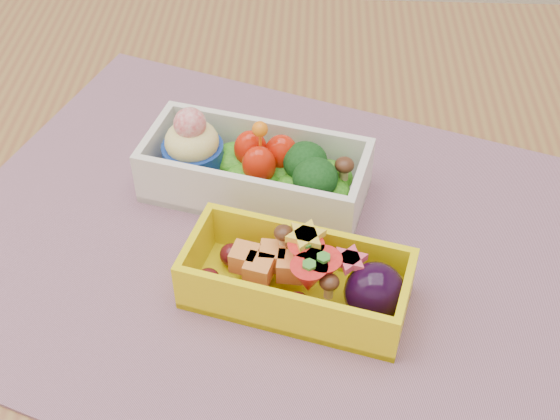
{
  "coord_description": "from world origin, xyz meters",
  "views": [
    {
      "loc": [
        0.02,
        -0.46,
        1.21
      ],
      "look_at": [
        -0.01,
        -0.03,
        0.79
      ],
      "focal_mm": 47.74,
      "sensor_mm": 36.0,
      "label": 1
    }
  ],
  "objects_px": {
    "bento_yellow": "(301,279)",
    "table": "(287,294)",
    "placemat": "(271,247)",
    "bento_white": "(254,169)"
  },
  "relations": [
    {
      "from": "placemat",
      "to": "bento_yellow",
      "type": "relative_size",
      "value": 2.96
    },
    {
      "from": "bento_white",
      "to": "bento_yellow",
      "type": "relative_size",
      "value": 1.13
    },
    {
      "from": "placemat",
      "to": "bento_white",
      "type": "distance_m",
      "value": 0.07
    },
    {
      "from": "bento_yellow",
      "to": "table",
      "type": "bearing_deg",
      "value": 113.62
    },
    {
      "from": "placemat",
      "to": "bento_yellow",
      "type": "bearing_deg",
      "value": -64.84
    },
    {
      "from": "table",
      "to": "bento_yellow",
      "type": "relative_size",
      "value": 6.49
    },
    {
      "from": "table",
      "to": "placemat",
      "type": "bearing_deg",
      "value": -111.28
    },
    {
      "from": "table",
      "to": "placemat",
      "type": "distance_m",
      "value": 0.11
    },
    {
      "from": "table",
      "to": "bento_yellow",
      "type": "xyz_separation_m",
      "value": [
        0.01,
        -0.09,
        0.13
      ]
    },
    {
      "from": "bento_yellow",
      "to": "placemat",
      "type": "bearing_deg",
      "value": 129.9
    }
  ]
}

